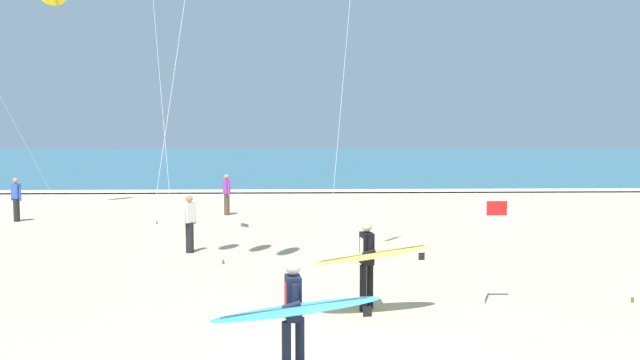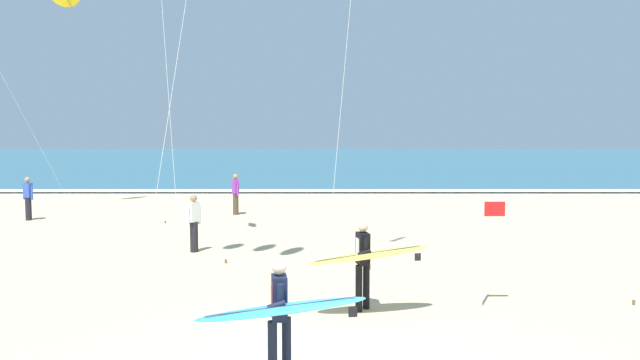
# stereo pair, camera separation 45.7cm
# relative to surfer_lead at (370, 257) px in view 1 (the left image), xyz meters

# --- Properties ---
(ocean_water) EXTENTS (160.00, 60.00, 0.08)m
(ocean_water) POSITION_rel_surfer_lead_xyz_m (-0.53, 51.81, -1.01)
(ocean_water) COLOR #2D6075
(ocean_water) RESTS_ON ground
(shoreline_foam) EXTENTS (160.00, 1.36, 0.01)m
(shoreline_foam) POSITION_rel_surfer_lead_xyz_m (-0.53, 22.11, -0.96)
(shoreline_foam) COLOR white
(shoreline_foam) RESTS_ON ocean_water
(surfer_lead) EXTENTS (2.34, 1.13, 1.71)m
(surfer_lead) POSITION_rel_surfer_lead_xyz_m (0.00, 0.00, 0.00)
(surfer_lead) COLOR black
(surfer_lead) RESTS_ON ground
(surfer_trailing) EXTENTS (2.29, 1.02, 1.71)m
(surfer_trailing) POSITION_rel_surfer_lead_xyz_m (-1.37, -3.55, -0.00)
(surfer_trailing) COLOR black
(surfer_trailing) RESTS_ON ground
(bystander_blue_top) EXTENTS (0.45, 0.31, 1.59)m
(bystander_blue_top) POSITION_rel_surfer_lead_xyz_m (-11.53, 12.04, -0.24)
(bystander_blue_top) COLOR black
(bystander_blue_top) RESTS_ON ground
(bystander_white_top) EXTENTS (0.33, 0.42, 1.59)m
(bystander_white_top) POSITION_rel_surfer_lead_xyz_m (-4.31, 5.95, -0.24)
(bystander_white_top) COLOR black
(bystander_white_top) RESTS_ON ground
(bystander_purple_top) EXTENTS (0.31, 0.44, 1.59)m
(bystander_purple_top) POSITION_rel_surfer_lead_xyz_m (-4.12, 13.53, -0.24)
(bystander_purple_top) COLOR #4C3D2D
(bystander_purple_top) RESTS_ON ground
(lifeguard_flag) EXTENTS (0.45, 0.05, 2.10)m
(lifeguard_flag) POSITION_rel_surfer_lead_xyz_m (2.33, 0.41, 0.22)
(lifeguard_flag) COLOR silver
(lifeguard_flag) RESTS_ON ground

